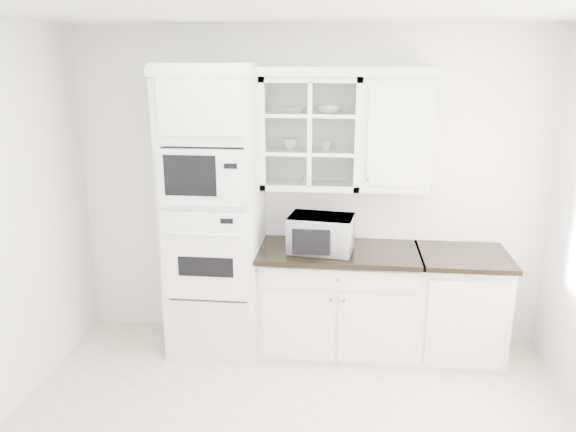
# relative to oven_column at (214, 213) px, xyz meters

# --- Properties ---
(room_shell) EXTENTS (4.00, 3.50, 2.70)m
(room_shell) POSITION_rel_oven_column_xyz_m (0.75, -0.99, 0.58)
(room_shell) COLOR white
(room_shell) RESTS_ON ground
(oven_column) EXTENTS (0.76, 0.68, 2.40)m
(oven_column) POSITION_rel_oven_column_xyz_m (0.00, 0.00, 0.00)
(oven_column) COLOR silver
(oven_column) RESTS_ON ground
(base_cabinet_run) EXTENTS (1.32, 0.67, 0.92)m
(base_cabinet_run) POSITION_rel_oven_column_xyz_m (1.03, 0.03, -0.74)
(base_cabinet_run) COLOR silver
(base_cabinet_run) RESTS_ON ground
(extra_base_cabinet) EXTENTS (0.72, 0.67, 0.92)m
(extra_base_cabinet) POSITION_rel_oven_column_xyz_m (2.03, 0.03, -0.74)
(extra_base_cabinet) COLOR silver
(extra_base_cabinet) RESTS_ON ground
(upper_cabinet_glass) EXTENTS (0.80, 0.33, 0.90)m
(upper_cabinet_glass) POSITION_rel_oven_column_xyz_m (0.78, 0.17, 0.65)
(upper_cabinet_glass) COLOR silver
(upper_cabinet_glass) RESTS_ON room_shell
(upper_cabinet_solid) EXTENTS (0.55, 0.33, 0.90)m
(upper_cabinet_solid) POSITION_rel_oven_column_xyz_m (1.46, 0.17, 0.65)
(upper_cabinet_solid) COLOR silver
(upper_cabinet_solid) RESTS_ON room_shell
(crown_molding) EXTENTS (2.14, 0.38, 0.07)m
(crown_molding) POSITION_rel_oven_column_xyz_m (0.68, 0.14, 1.14)
(crown_molding) COLOR white
(crown_molding) RESTS_ON room_shell
(countertop_microwave) EXTENTS (0.56, 0.49, 0.29)m
(countertop_microwave) POSITION_rel_oven_column_xyz_m (0.89, -0.02, -0.13)
(countertop_microwave) COLOR white
(countertop_microwave) RESTS_ON base_cabinet_run
(bowl_a) EXTENTS (0.22, 0.22, 0.05)m
(bowl_a) POSITION_rel_oven_column_xyz_m (0.65, 0.19, 0.83)
(bowl_a) COLOR white
(bowl_a) RESTS_ON upper_cabinet_glass
(bowl_b) EXTENTS (0.24, 0.24, 0.06)m
(bowl_b) POSITION_rel_oven_column_xyz_m (0.92, 0.16, 0.84)
(bowl_b) COLOR white
(bowl_b) RESTS_ON upper_cabinet_glass
(cup_a) EXTENTS (0.14, 0.14, 0.09)m
(cup_a) POSITION_rel_oven_column_xyz_m (0.61, 0.18, 0.56)
(cup_a) COLOR white
(cup_a) RESTS_ON upper_cabinet_glass
(cup_b) EXTENTS (0.09, 0.09, 0.08)m
(cup_b) POSITION_rel_oven_column_xyz_m (0.90, 0.17, 0.55)
(cup_b) COLOR white
(cup_b) RESTS_ON upper_cabinet_glass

